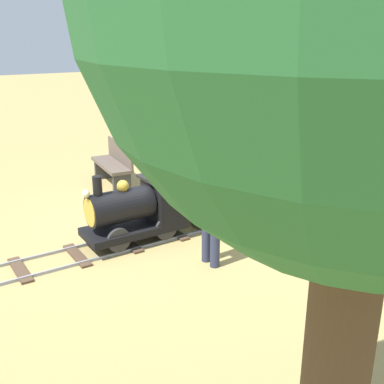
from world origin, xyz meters
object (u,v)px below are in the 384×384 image
conductor_person (211,191)px  park_bench (114,165)px  passenger_car (242,189)px  locomotive (140,207)px

conductor_person → park_bench: bearing=-4.8°
passenger_car → locomotive: bearing=90.0°
passenger_car → park_bench: 2.67m
conductor_person → park_bench: size_ratio=1.21×
conductor_person → park_bench: (3.53, -0.30, -0.54)m
locomotive → park_bench: bearing=-16.0°
conductor_person → locomotive: bearing=20.5°
locomotive → park_bench: size_ratio=1.08×
park_bench → conductor_person: bearing=175.2°
locomotive → passenger_car: bearing=-90.0°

